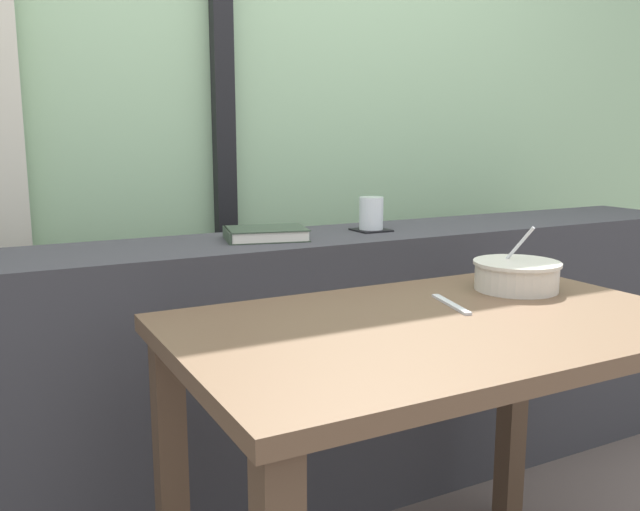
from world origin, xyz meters
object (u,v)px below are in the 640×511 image
object	(u,v)px
breakfast_table	(438,378)
fork_utensil	(451,304)
coaster_square	(371,230)
soup_bowl	(516,276)
closed_book	(265,234)
juice_glass	(371,214)

from	to	relation	value
breakfast_table	fork_utensil	world-z (taller)	fork_utensil
breakfast_table	coaster_square	size ratio (longest dim) A/B	10.70
soup_bowl	fork_utensil	world-z (taller)	soup_bowl
closed_book	breakfast_table	bearing A→B (deg)	-81.11
juice_glass	fork_utensil	bearing A→B (deg)	-105.15
juice_glass	coaster_square	bearing A→B (deg)	0.00
closed_book	coaster_square	bearing A→B (deg)	1.24
coaster_square	fork_utensil	world-z (taller)	coaster_square
coaster_square	closed_book	size ratio (longest dim) A/B	0.40
breakfast_table	juice_glass	distance (m)	0.75
coaster_square	juice_glass	distance (m)	0.05
closed_book	soup_bowl	world-z (taller)	soup_bowl
breakfast_table	soup_bowl	size ratio (longest dim) A/B	5.20
coaster_square	closed_book	distance (m)	0.35
coaster_square	closed_book	xyz separation A→B (m)	(-0.35, -0.01, 0.01)
coaster_square	soup_bowl	bearing A→B (deg)	-81.73
juice_glass	closed_book	size ratio (longest dim) A/B	0.39
breakfast_table	fork_utensil	size ratio (longest dim) A/B	6.29
breakfast_table	closed_book	size ratio (longest dim) A/B	4.29
breakfast_table	coaster_square	xyz separation A→B (m)	(0.25, 0.66, 0.21)
closed_book	fork_utensil	bearing A→B (deg)	-71.32
breakfast_table	soup_bowl	world-z (taller)	soup_bowl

